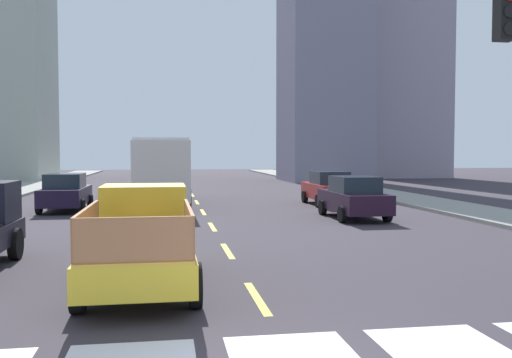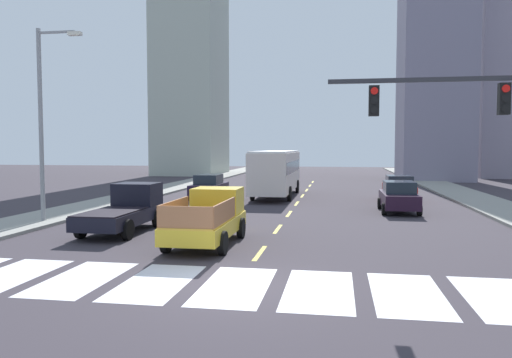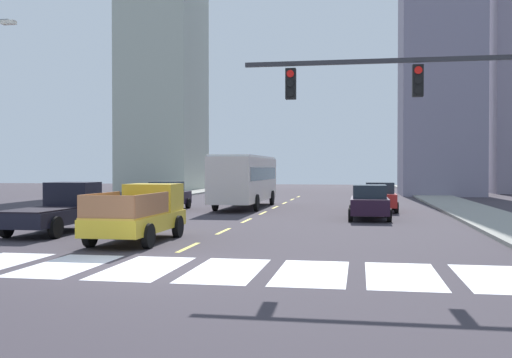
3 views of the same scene
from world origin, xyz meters
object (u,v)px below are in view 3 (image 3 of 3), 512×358
pickup_stakebed (141,214)px  sedan_near_left (167,196)px  city_bus (245,177)px  sedan_far (369,202)px  sedan_near_right (380,197)px  traffic_signal_gantry (461,105)px  pickup_dark (59,209)px

pickup_stakebed → sedan_near_left: (-4.02, 15.03, -0.08)m
city_bus → sedan_near_left: (-4.34, -2.65, -1.09)m
sedan_far → sedan_near_left: bearing=160.3°
pickup_stakebed → sedan_far: pickup_stakebed is taller
sedan_near_right → traffic_signal_gantry: size_ratio=0.52×
pickup_dark → traffic_signal_gantry: size_ratio=0.61×
pickup_dark → traffic_signal_gantry: 15.80m
pickup_dark → traffic_signal_gantry: (14.38, -5.68, 3.26)m
sedan_near_right → traffic_signal_gantry: traffic_signal_gantry is taller
sedan_far → pickup_stakebed: bearing=-126.0°
sedan_far → sedan_near_right: same height
pickup_dark → sedan_near_right: (12.94, 13.88, -0.06)m
sedan_near_left → city_bus: bearing=29.1°
traffic_signal_gantry → sedan_far: bearing=98.8°
pickup_stakebed → sedan_near_right: pickup_stakebed is taller
sedan_near_left → pickup_dark: bearing=-93.1°
pickup_dark → city_bus: bearing=73.2°
sedan_near_right → traffic_signal_gantry: 19.89m
pickup_dark → city_bus: size_ratio=0.48×
city_bus → sedan_near_right: city_bus is taller
sedan_far → sedan_near_left: 13.01m
sedan_near_right → traffic_signal_gantry: bearing=-83.8°
city_bus → sedan_near_right: bearing=-10.4°
pickup_stakebed → city_bus: bearing=88.3°
pickup_stakebed → pickup_dark: bearing=153.4°
pickup_stakebed → sedan_near_left: 15.56m
sedan_near_left → sedan_near_right: same height
pickup_stakebed → traffic_signal_gantry: bearing=-20.3°
pickup_dark → sedan_near_right: bearing=46.4°
sedan_near_right → sedan_near_left: bearing=-173.9°
pickup_stakebed → sedan_near_left: size_ratio=1.18×
sedan_far → traffic_signal_gantry: traffic_signal_gantry is taller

